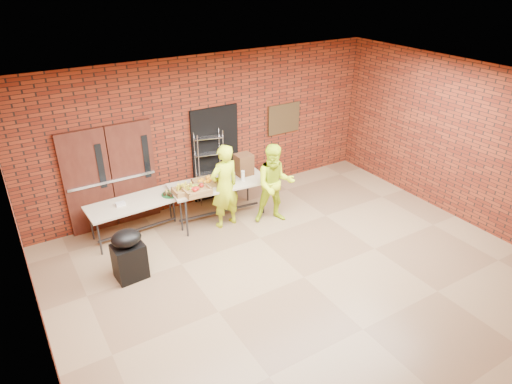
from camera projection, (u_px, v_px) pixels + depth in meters
room at (309, 195)px, 7.10m from camera, size 8.08×7.08×3.28m
double_doors at (111, 177)px, 8.94m from camera, size 1.78×0.12×2.10m
dark_doorway at (216, 154)px, 10.02m from camera, size 1.10×0.06×2.10m
bronze_plaque at (284, 119)px, 10.62m from camera, size 0.85×0.04×0.70m
wire_rack at (210, 167)px, 9.92m from camera, size 0.64×0.34×1.65m
table_left at (135, 205)px, 8.73m from camera, size 1.84×0.84×0.74m
table_right at (219, 185)px, 9.31m from camera, size 2.05×1.02×0.81m
basket_bananas at (185, 190)px, 8.84m from camera, size 0.43×0.34×0.13m
basket_oranges at (205, 182)px, 9.14m from camera, size 0.47×0.36×0.15m
basket_apples at (197, 190)px, 8.82m from camera, size 0.50×0.39×0.16m
muffin_tray at (170, 193)px, 8.94m from camera, size 0.36×0.36×0.09m
napkin_box at (120, 204)px, 8.56m from camera, size 0.17×0.12×0.06m
coffee_dispenser at (244, 164)px, 9.53m from camera, size 0.34×0.31×0.45m
cup_stack_front at (233, 178)px, 9.22m from camera, size 0.08×0.08×0.23m
cup_stack_mid at (243, 176)px, 9.31m from camera, size 0.07×0.07×0.22m
cup_stack_back at (230, 175)px, 9.33m from camera, size 0.07×0.07×0.22m
covered_grill at (129, 254)px, 7.64m from camera, size 0.53×0.46×0.92m
volunteer_woman at (225, 186)px, 8.98m from camera, size 0.68×0.49×1.75m
volunteer_man at (275, 184)px, 9.17m from camera, size 0.99×0.90×1.67m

